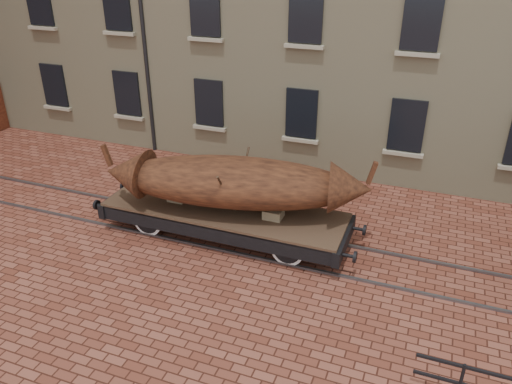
% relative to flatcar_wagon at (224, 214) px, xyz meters
% --- Properties ---
extents(ground, '(90.00, 90.00, 0.00)m').
position_rel_flatcar_wagon_xyz_m(ground, '(3.22, -0.00, -0.72)').
color(ground, brown).
extents(rail_track, '(30.00, 1.52, 0.06)m').
position_rel_flatcar_wagon_xyz_m(rail_track, '(3.22, -0.00, -0.69)').
color(rail_track, '#59595E').
rests_on(rail_track, ground).
extents(flatcar_wagon, '(7.60, 2.06, 1.15)m').
position_rel_flatcar_wagon_xyz_m(flatcar_wagon, '(0.00, 0.00, 0.00)').
color(flatcar_wagon, '#4C3524').
rests_on(flatcar_wagon, ground).
extents(iron_boat, '(7.26, 3.21, 1.72)m').
position_rel_flatcar_wagon_xyz_m(iron_boat, '(0.33, -0.00, 1.05)').
color(iron_boat, brown).
rests_on(iron_boat, flatcar_wagon).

